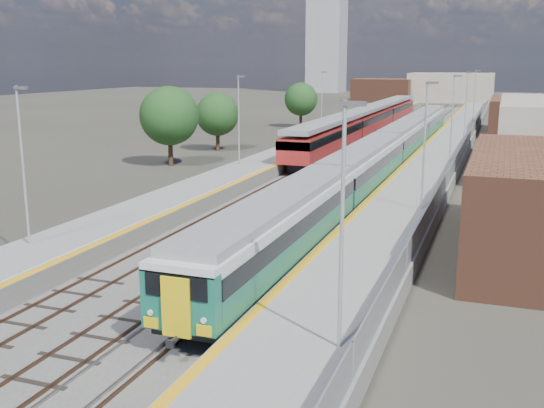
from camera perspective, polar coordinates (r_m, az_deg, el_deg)
The scene contains 11 objects.
ground at distance 67.27m, azimuth 10.51°, elevation 4.20°, with size 320.00×320.00×0.00m, color #47443A.
ballast_bed at distance 70.09m, azimuth 9.04°, elevation 4.61°, with size 10.50×155.00×0.06m, color #565451.
tracks at distance 71.61m, azimuth 9.77°, elevation 4.81°, with size 8.96×160.00×0.17m.
platform_right at distance 69.00m, azimuth 15.22°, elevation 4.63°, with size 4.70×155.00×8.52m.
platform_left at distance 71.60m, azimuth 3.69°, elevation 5.30°, with size 4.30×155.00×8.52m.
buildings at distance 156.99m, azimuth 9.57°, elevation 12.82°, with size 72.00×185.50×40.00m.
green_train at distance 56.40m, azimuth 10.29°, elevation 4.81°, with size 2.75×76.58×3.03m.
red_train at distance 82.95m, azimuth 8.60°, elevation 7.40°, with size 3.06×61.91×3.86m.
tree_a at distance 60.41m, azimuth -9.19°, elevation 7.81°, with size 5.51×5.51×7.46m.
tree_b at distance 70.37m, azimuth -4.93°, elevation 8.00°, with size 4.69×4.69×6.36m.
tree_c at distance 96.09m, azimuth 2.61°, elevation 9.36°, with size 4.91×4.91×6.65m.
Camera 1 is at (10.84, -15.70, 9.54)m, focal length 42.00 mm.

